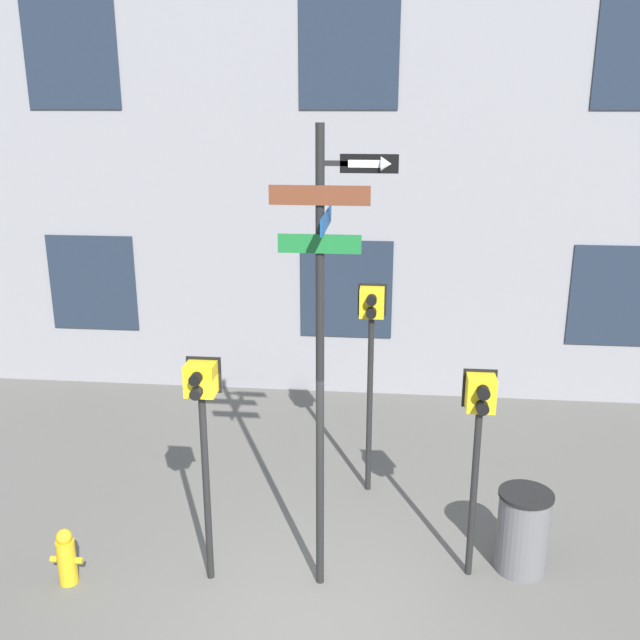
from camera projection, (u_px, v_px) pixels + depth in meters
The scene contains 8 objects.
ground_plane at pixel (304, 630), 7.46m from camera, with size 60.00×60.00×0.00m, color #595651.
building_facade at pixel (350, 54), 12.09m from camera, with size 24.00×0.63×12.15m.
street_sign_pole at pixel (325, 330), 7.31m from camera, with size 1.25×0.98×5.11m.
pedestrian_signal_left at pixel (202, 413), 7.68m from camera, with size 0.38×0.40×2.67m.
pedestrian_signal_right at pixel (479, 420), 7.78m from camera, with size 0.37×0.40×2.51m.
pedestrian_signal_across at pixel (371, 334), 9.49m from camera, with size 0.38×0.40×2.99m.
fire_hydrant at pixel (66, 557), 8.11m from camera, with size 0.37×0.21×0.69m.
trash_bin at pixel (523, 531), 8.31m from camera, with size 0.63×0.63×1.01m.
Camera 1 is at (0.79, -6.13, 5.30)m, focal length 40.00 mm.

